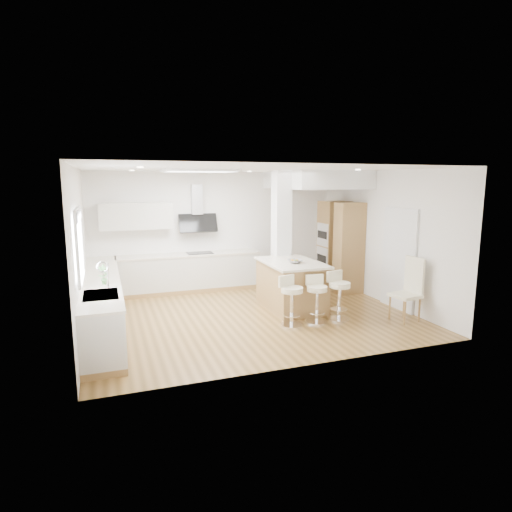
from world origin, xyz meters
name	(u,v)px	position (x,y,z in m)	size (l,w,h in m)	color
ground	(250,314)	(0.00, 0.00, 0.00)	(6.00, 6.00, 0.00)	olive
ceiling	(250,314)	(0.00, 0.00, 0.00)	(6.00, 5.00, 0.02)	white
wall_back	(217,230)	(0.00, 2.50, 1.40)	(6.00, 0.04, 2.80)	white
wall_left	(80,252)	(-3.00, 0.00, 1.40)	(0.04, 5.00, 2.80)	white
wall_right	(383,237)	(3.00, 0.00, 1.40)	(0.04, 5.00, 2.80)	white
skylight	(200,171)	(-0.79, 0.60, 2.77)	(4.10, 2.10, 0.06)	white
window_left	(79,242)	(-2.96, -0.90, 1.69)	(0.06, 1.28, 1.07)	white
doorway_right	(399,260)	(2.97, -0.60, 1.00)	(0.05, 1.00, 2.10)	#453D36
counter_left	(102,302)	(-2.70, 0.23, 0.46)	(0.63, 4.50, 1.35)	#A27B45
counter_back	(182,263)	(-0.91, 2.22, 0.70)	(3.62, 0.63, 2.50)	#A27B45
pillar	(281,236)	(1.05, 0.95, 1.40)	(0.35, 0.35, 2.80)	white
soffit	(316,180)	(2.10, 1.40, 2.60)	(1.78, 2.20, 0.40)	white
oven_column	(339,246)	(2.68, 1.23, 1.05)	(0.63, 1.21, 2.10)	#A27B45
peninsula	(291,285)	(0.93, 0.13, 0.49)	(1.06, 1.60, 1.05)	#A27B45
bar_stool_a	(291,298)	(0.49, -0.86, 0.51)	(0.52, 0.52, 0.91)	white
bar_stool_b	(316,296)	(1.00, -0.85, 0.49)	(0.44, 0.44, 0.88)	white
bar_stool_c	(339,293)	(1.47, -0.84, 0.51)	(0.49, 0.49, 0.91)	white
dining_chair	(410,287)	(2.69, -1.30, 0.64)	(0.52, 0.52, 1.19)	#F2EAC5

